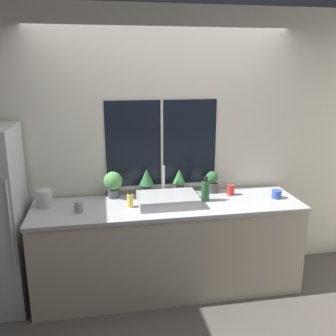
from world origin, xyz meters
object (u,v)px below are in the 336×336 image
sink (168,199)px  kettle (44,198)px  potted_plant_far_left (113,182)px  potted_plant_center_left (147,180)px  mug_grey (79,207)px  potted_plant_center_right (179,181)px  mug_red (231,190)px  bottle_tall (205,191)px  soap_bottle (130,200)px  potted_plant_far_right (212,182)px  mug_blue (277,194)px

sink → kettle: size_ratio=3.10×
potted_plant_far_left → potted_plant_center_left: bearing=0.0°
potted_plant_center_left → mug_grey: (-0.65, -0.32, -0.11)m
potted_plant_center_right → mug_red: size_ratio=2.44×
bottle_tall → potted_plant_center_left: bearing=155.5°
mug_red → mug_grey: (-1.48, -0.20, -0.00)m
potted_plant_center_left → soap_bottle: 0.35m
potted_plant_far_right → mug_red: 0.21m
potted_plant_far_right → mug_grey: potted_plant_far_right is taller
mug_blue → mug_red: (-0.41, 0.17, 0.01)m
bottle_tall → mug_grey: bearing=-176.3°
potted_plant_far_left → potted_plant_far_right: 1.00m
bottle_tall → mug_blue: (0.71, -0.05, -0.06)m
potted_plant_far_left → potted_plant_far_right: potted_plant_far_left is taller
potted_plant_far_right → bottle_tall: (-0.14, -0.24, -0.01)m
potted_plant_far_left → potted_plant_center_right: potted_plant_far_left is taller
soap_bottle → mug_red: soap_bottle is taller
sink → mug_red: bearing=12.5°
potted_plant_far_left → kettle: potted_plant_far_left is taller
sink → soap_bottle: bearing=-177.8°
potted_plant_center_left → soap_bottle: size_ratio=1.75×
potted_plant_center_right → kettle: size_ratio=1.42×
potted_plant_center_left → mug_blue: (1.24, -0.29, -0.12)m
mug_red → potted_plant_far_left: bearing=174.0°
mug_grey → potted_plant_center_left: bearing=26.4°
potted_plant_far_left → mug_blue: potted_plant_far_left is taller
potted_plant_far_left → potted_plant_center_left: (0.33, 0.00, 0.01)m
potted_plant_center_right → soap_bottle: 0.59m
potted_plant_center_right → bottle_tall: bearing=-49.7°
potted_plant_far_left → bottle_tall: 0.90m
soap_bottle → mug_red: (1.02, 0.16, -0.01)m
potted_plant_center_right → mug_blue: 0.97m
potted_plant_far_right → mug_blue: (0.57, -0.29, -0.07)m
potted_plant_far_left → bottle_tall: size_ratio=1.08×
sink → bottle_tall: 0.38m
potted_plant_far_right → potted_plant_center_right: bearing=180.0°
bottle_tall → mug_blue: bottle_tall is taller
potted_plant_center_left → bottle_tall: potted_plant_center_left is taller
sink → bottle_tall: (0.37, 0.03, 0.06)m
potted_plant_far_left → potted_plant_center_right: (0.66, 0.00, -0.02)m
mug_grey → potted_plant_far_left: bearing=45.3°
potted_plant_center_left → mug_blue: 1.28m
soap_bottle → mug_red: size_ratio=1.50×
mug_red → kettle: bearing=-179.4°
potted_plant_center_left → potted_plant_far_right: bearing=0.0°
mug_blue → mug_grey: (-1.89, -0.03, 0.01)m
sink → mug_blue: bearing=-1.3°
bottle_tall → mug_red: size_ratio=2.33×
sink → kettle: sink is taller
potted_plant_far_left → kettle: bearing=-167.6°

